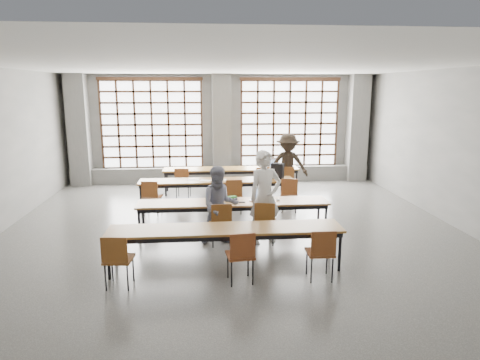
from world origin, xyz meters
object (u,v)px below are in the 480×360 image
chair_mid_centre (234,193)px  phone (242,202)px  chair_back_left (183,180)px  chair_back_right (287,178)px  chair_mid_left (151,194)px  chair_near_left (117,256)px  chair_near_right (321,249)px  chair_near_mid (241,252)px  green_box (231,198)px  desk_row_a (231,170)px  desk_row_c (233,204)px  laptop_back (275,165)px  mouse (278,200)px  laptop_front (259,197)px  student_male (265,197)px  student_back (288,165)px  plastic_bag (261,163)px  backpack (277,171)px  chair_front_left (221,220)px  student_female (220,206)px  chair_back_mid (261,178)px  chair_front_right (265,218)px  red_pouch (119,256)px  desk_row_b (217,182)px  desk_row_d (226,231)px

chair_mid_centre → phone: size_ratio=6.77×
chair_back_left → chair_mid_centre: size_ratio=1.00×
chair_back_right → chair_mid_left: size_ratio=1.00×
chair_near_left → chair_near_right: bearing=-0.0°
chair_near_mid → green_box: chair_near_mid is taller
chair_near_left → chair_near_right: (3.21, -0.00, 0.00)m
desk_row_a → chair_back_left: bearing=-156.0°
desk_row_c → phone: phone is taller
laptop_back → mouse: laptop_back is taller
chair_near_mid → laptop_front: bearing=76.0°
student_male → student_back: bearing=54.3°
student_male → plastic_bag: student_male is taller
student_male → backpack: student_male is taller
backpack → laptop_front: bearing=-85.9°
chair_near_left → chair_back_left: bearing=82.2°
chair_front_left → student_female: 0.28m
chair_back_mid → chair_front_right: (-0.44, -3.80, 0.00)m
plastic_bag → student_male: bearing=-96.7°
student_male → laptop_back: size_ratio=4.18×
chair_back_left → chair_near_right: bearing=-66.0°
chair_near_mid → chair_near_left: bearing=-180.0°
green_box → phone: bearing=-38.0°
chair_near_right → chair_near_mid: bearing=180.0°
chair_front_left → green_box: bearing=71.2°
chair_back_mid → red_pouch: (-2.98, -5.43, -0.04)m
laptop_back → phone: laptop_back is taller
chair_near_left → student_male: 3.18m
chair_front_right → chair_near_right: size_ratio=1.00×
laptop_front → student_male: bearing=-87.1°
chair_near_left → chair_near_right: size_ratio=1.00×
laptop_back → backpack: backpack is taller
chair_back_left → laptop_back: size_ratio=1.96×
desk_row_a → chair_front_right: size_ratio=4.55×
desk_row_b → student_back: size_ratio=2.23×
chair_front_right → backpack: size_ratio=2.20×
desk_row_a → mouse: (0.74, -3.82, 0.08)m
chair_back_left → laptop_front: (1.77, -3.06, 0.25)m
chair_mid_centre → red_pouch: 4.35m
chair_mid_left → chair_front_left: same height
desk_row_b → chair_back_mid: size_ratio=4.55×
laptop_front → plastic_bag: plastic_bag is taller
chair_near_left → laptop_back: bearing=60.8°
mouse → desk_row_d: bearing=-125.3°
chair_front_left → chair_near_right: size_ratio=1.00×
desk_row_b → chair_back_right: size_ratio=4.55×
desk_row_b → plastic_bag: (1.38, 1.66, 0.21)m
chair_near_mid → plastic_bag: (1.15, 6.19, 0.34)m
chair_back_right → plastic_bag: size_ratio=3.08×
student_male → chair_front_right: bearing=-115.1°
student_back → backpack: bearing=-107.5°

